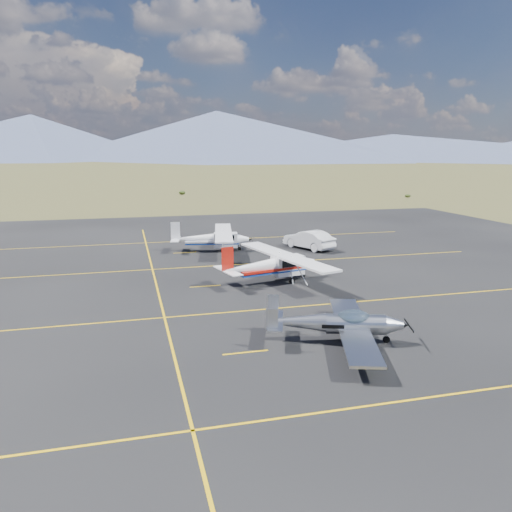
{
  "coord_description": "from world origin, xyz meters",
  "views": [
    {
      "loc": [
        -7.64,
        -23.0,
        8.5
      ],
      "look_at": [
        0.59,
        8.42,
        1.6
      ],
      "focal_mm": 35.0,
      "sensor_mm": 36.0,
      "label": 1
    }
  ],
  "objects_px": {
    "aircraft_low_wing": "(339,324)",
    "aircraft_cessna": "(272,265)",
    "aircraft_plain": "(212,238)",
    "sedan": "(309,240)"
  },
  "relations": [
    {
      "from": "aircraft_low_wing",
      "to": "sedan",
      "type": "distance_m",
      "value": 21.86
    },
    {
      "from": "aircraft_low_wing",
      "to": "aircraft_plain",
      "type": "bearing_deg",
      "value": 113.16
    },
    {
      "from": "aircraft_cessna",
      "to": "aircraft_plain",
      "type": "distance_m",
      "value": 11.35
    },
    {
      "from": "aircraft_low_wing",
      "to": "aircraft_cessna",
      "type": "distance_m",
      "value": 10.87
    },
    {
      "from": "aircraft_low_wing",
      "to": "sedan",
      "type": "relative_size",
      "value": 1.71
    },
    {
      "from": "aircraft_cessna",
      "to": "sedan",
      "type": "distance_m",
      "value": 11.87
    },
    {
      "from": "aircraft_low_wing",
      "to": "sedan",
      "type": "xyz_separation_m",
      "value": [
        6.42,
        20.89,
        -0.06
      ]
    },
    {
      "from": "aircraft_low_wing",
      "to": "aircraft_cessna",
      "type": "height_order",
      "value": "aircraft_cessna"
    },
    {
      "from": "aircraft_plain",
      "to": "sedan",
      "type": "xyz_separation_m",
      "value": [
        8.41,
        -1.14,
        -0.3
      ]
    },
    {
      "from": "sedan",
      "to": "aircraft_low_wing",
      "type": "bearing_deg",
      "value": 48.67
    }
  ]
}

